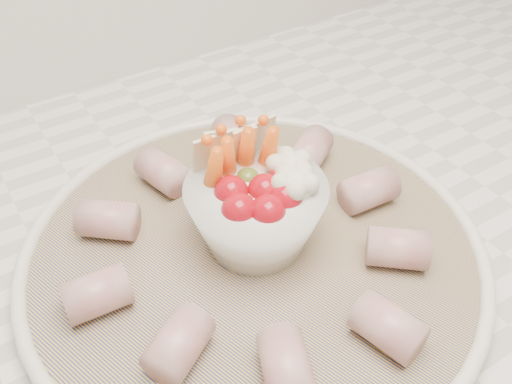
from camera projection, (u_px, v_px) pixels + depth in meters
serving_platter at (254, 251)px, 0.48m from camera, size 0.49×0.49×0.02m
veggie_bowl at (257, 206)px, 0.46m from camera, size 0.11×0.11×0.10m
cured_meat_rolls at (253, 234)px, 0.47m from camera, size 0.30×0.30×0.03m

